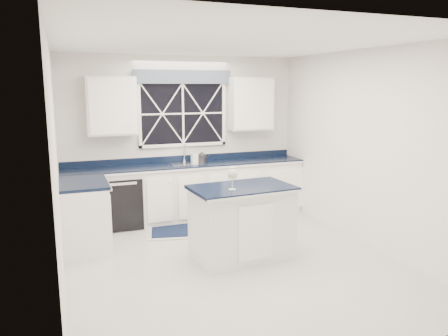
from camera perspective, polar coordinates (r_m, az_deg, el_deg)
name	(u,v)px	position (r m, az deg, el deg)	size (l,w,h in m)	color
ground	(231,261)	(5.69, 0.93, -12.08)	(4.50, 4.50, 0.00)	#B3B4AF
back_wall	(183,137)	(7.44, -5.42, 4.03)	(4.00, 0.10, 2.70)	silver
base_cabinets	(171,197)	(7.08, -6.89, -3.75)	(3.99, 1.60, 0.90)	white
countertop	(188,165)	(7.22, -4.74, 0.39)	(3.98, 0.64, 0.04)	black
dishwasher	(121,201)	(7.11, -13.25, -4.22)	(0.60, 0.58, 0.82)	black
window	(183,109)	(7.35, -5.39, 7.71)	(1.65, 0.09, 1.26)	black
upper_cabinets	(185,105)	(7.23, -5.14, 8.22)	(3.10, 0.34, 0.90)	white
faucet	(185,153)	(7.37, -5.17, 2.00)	(0.05, 0.20, 0.30)	silver
island	(242,222)	(5.65, 2.33, -7.10)	(1.33, 0.86, 0.95)	white
rug	(189,230)	(6.84, -4.53, -8.06)	(1.43, 1.04, 0.02)	beige
kettle	(202,157)	(7.37, -2.90, 1.42)	(0.25, 0.19, 0.18)	#2A2A2C
wine_glass	(232,174)	(5.31, 1.09, -0.82)	(0.12, 0.12, 0.28)	silver
soap_bottle	(194,156)	(7.35, -3.88, 1.60)	(0.10, 0.10, 0.22)	silver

